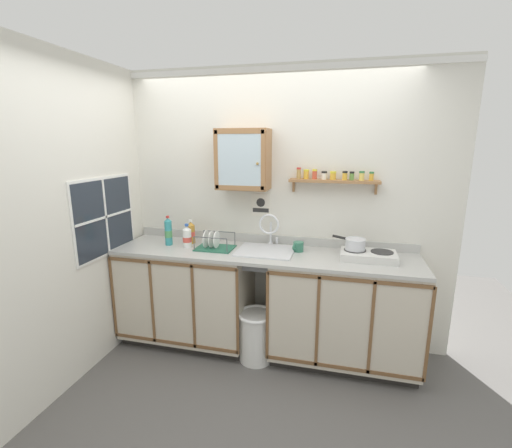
{
  "coord_description": "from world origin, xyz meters",
  "views": [
    {
      "loc": [
        0.67,
        -2.58,
        1.91
      ],
      "look_at": [
        -0.09,
        0.45,
        1.18
      ],
      "focal_mm": 24.61,
      "sensor_mm": 36.0,
      "label": 1
    }
  ],
  "objects_px": {
    "bottle_detergent_teal_0": "(168,232)",
    "bottle_juice_amber_2": "(191,233)",
    "saucepan": "(355,244)",
    "dish_rack": "(214,244)",
    "sink": "(266,253)",
    "mug": "(298,247)",
    "warning_sign": "(261,205)",
    "trash_bin": "(256,335)",
    "wall_cabinet": "(243,159)",
    "bottle_opaque_white_1": "(187,237)",
    "hot_plate_stove": "(368,255)"
  },
  "relations": [
    {
      "from": "trash_bin",
      "to": "bottle_detergent_teal_0",
      "type": "bearing_deg",
      "value": 168.88
    },
    {
      "from": "dish_rack",
      "to": "warning_sign",
      "type": "distance_m",
      "value": 0.58
    },
    {
      "from": "sink",
      "to": "trash_bin",
      "type": "relative_size",
      "value": 1.09
    },
    {
      "from": "warning_sign",
      "to": "trash_bin",
      "type": "xyz_separation_m",
      "value": [
        0.07,
        -0.47,
        -1.09
      ]
    },
    {
      "from": "bottle_opaque_white_1",
      "to": "warning_sign",
      "type": "relative_size",
      "value": 1.04
    },
    {
      "from": "bottle_detergent_teal_0",
      "to": "mug",
      "type": "distance_m",
      "value": 1.22
    },
    {
      "from": "hot_plate_stove",
      "to": "mug",
      "type": "xyz_separation_m",
      "value": [
        -0.59,
        0.07,
        0.01
      ]
    },
    {
      "from": "dish_rack",
      "to": "wall_cabinet",
      "type": "bearing_deg",
      "value": 38.32
    },
    {
      "from": "hot_plate_stove",
      "to": "bottle_detergent_teal_0",
      "type": "xyz_separation_m",
      "value": [
        -1.81,
        -0.02,
        0.09
      ]
    },
    {
      "from": "wall_cabinet",
      "to": "trash_bin",
      "type": "relative_size",
      "value": 1.18
    },
    {
      "from": "saucepan",
      "to": "bottle_opaque_white_1",
      "type": "bearing_deg",
      "value": -177.32
    },
    {
      "from": "bottle_opaque_white_1",
      "to": "dish_rack",
      "type": "distance_m",
      "value": 0.26
    },
    {
      "from": "hot_plate_stove",
      "to": "sink",
      "type": "bearing_deg",
      "value": 178.68
    },
    {
      "from": "bottle_detergent_teal_0",
      "to": "warning_sign",
      "type": "distance_m",
      "value": 0.91
    },
    {
      "from": "bottle_opaque_white_1",
      "to": "wall_cabinet",
      "type": "height_order",
      "value": "wall_cabinet"
    },
    {
      "from": "sink",
      "to": "hot_plate_stove",
      "type": "relative_size",
      "value": 1.11
    },
    {
      "from": "wall_cabinet",
      "to": "trash_bin",
      "type": "distance_m",
      "value": 1.58
    },
    {
      "from": "bottle_opaque_white_1",
      "to": "wall_cabinet",
      "type": "distance_m",
      "value": 0.88
    },
    {
      "from": "hot_plate_stove",
      "to": "trash_bin",
      "type": "relative_size",
      "value": 0.98
    },
    {
      "from": "sink",
      "to": "mug",
      "type": "xyz_separation_m",
      "value": [
        0.28,
        0.05,
        0.06
      ]
    },
    {
      "from": "sink",
      "to": "dish_rack",
      "type": "height_order",
      "value": "sink"
    },
    {
      "from": "bottle_detergent_teal_0",
      "to": "bottle_opaque_white_1",
      "type": "bearing_deg",
      "value": -8.37
    },
    {
      "from": "bottle_opaque_white_1",
      "to": "bottle_juice_amber_2",
      "type": "relative_size",
      "value": 0.97
    },
    {
      "from": "bottle_detergent_teal_0",
      "to": "bottle_juice_amber_2",
      "type": "distance_m",
      "value": 0.21
    },
    {
      "from": "saucepan",
      "to": "bottle_detergent_teal_0",
      "type": "height_order",
      "value": "bottle_detergent_teal_0"
    },
    {
      "from": "sink",
      "to": "bottle_detergent_teal_0",
      "type": "bearing_deg",
      "value": -177.67
    },
    {
      "from": "sink",
      "to": "bottle_opaque_white_1",
      "type": "xyz_separation_m",
      "value": [
        -0.73,
        -0.07,
        0.11
      ]
    },
    {
      "from": "bottle_juice_amber_2",
      "to": "warning_sign",
      "type": "distance_m",
      "value": 0.72
    },
    {
      "from": "hot_plate_stove",
      "to": "wall_cabinet",
      "type": "height_order",
      "value": "wall_cabinet"
    },
    {
      "from": "bottle_detergent_teal_0",
      "to": "warning_sign",
      "type": "xyz_separation_m",
      "value": [
        0.83,
        0.29,
        0.24
      ]
    },
    {
      "from": "bottle_detergent_teal_0",
      "to": "mug",
      "type": "bearing_deg",
      "value": 4.31
    },
    {
      "from": "hot_plate_stove",
      "to": "trash_bin",
      "type": "bearing_deg",
      "value": -168.0
    },
    {
      "from": "hot_plate_stove",
      "to": "bottle_opaque_white_1",
      "type": "bearing_deg",
      "value": -178.29
    },
    {
      "from": "bottle_opaque_white_1",
      "to": "warning_sign",
      "type": "xyz_separation_m",
      "value": [
        0.62,
        0.32,
        0.27
      ]
    },
    {
      "from": "saucepan",
      "to": "dish_rack",
      "type": "height_order",
      "value": "dish_rack"
    },
    {
      "from": "hot_plate_stove",
      "to": "dish_rack",
      "type": "height_order",
      "value": "dish_rack"
    },
    {
      "from": "mug",
      "to": "warning_sign",
      "type": "xyz_separation_m",
      "value": [
        -0.39,
        0.2,
        0.32
      ]
    },
    {
      "from": "dish_rack",
      "to": "warning_sign",
      "type": "xyz_separation_m",
      "value": [
        0.37,
        0.31,
        0.33
      ]
    },
    {
      "from": "bottle_juice_amber_2",
      "to": "mug",
      "type": "height_order",
      "value": "bottle_juice_amber_2"
    },
    {
      "from": "dish_rack",
      "to": "trash_bin",
      "type": "distance_m",
      "value": 0.9
    },
    {
      "from": "sink",
      "to": "mug",
      "type": "bearing_deg",
      "value": 10.76
    },
    {
      "from": "bottle_detergent_teal_0",
      "to": "bottle_juice_amber_2",
      "type": "bearing_deg",
      "value": 32.07
    },
    {
      "from": "bottle_detergent_teal_0",
      "to": "saucepan",
      "type": "bearing_deg",
      "value": 1.35
    },
    {
      "from": "wall_cabinet",
      "to": "bottle_juice_amber_2",
      "type": "bearing_deg",
      "value": -173.21
    },
    {
      "from": "saucepan",
      "to": "dish_rack",
      "type": "distance_m",
      "value": 1.25
    },
    {
      "from": "bottle_juice_amber_2",
      "to": "dish_rack",
      "type": "xyz_separation_m",
      "value": [
        0.28,
        -0.12,
        -0.06
      ]
    },
    {
      "from": "bottle_detergent_teal_0",
      "to": "wall_cabinet",
      "type": "distance_m",
      "value": 0.98
    },
    {
      "from": "saucepan",
      "to": "warning_sign",
      "type": "distance_m",
      "value": 0.94
    },
    {
      "from": "saucepan",
      "to": "warning_sign",
      "type": "height_order",
      "value": "warning_sign"
    },
    {
      "from": "saucepan",
      "to": "bottle_opaque_white_1",
      "type": "relative_size",
      "value": 1.25
    }
  ]
}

